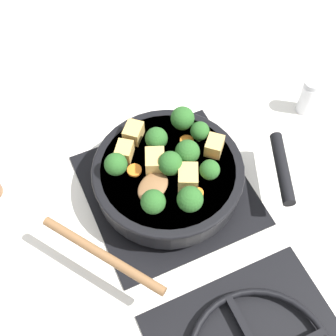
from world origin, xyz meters
TOP-DOWN VIEW (x-y plane):
  - ground_plane at (0.00, 0.00)m, footprint 2.40×2.40m
  - front_burner_grate at (0.00, 0.00)m, footprint 0.31×0.31m
  - skillet_pan at (-0.00, 0.00)m, footprint 0.38×0.30m
  - wooden_spoon at (0.12, 0.08)m, footprint 0.24×0.23m
  - tofu_cube_center_large at (0.02, -0.01)m, footprint 0.05×0.05m
  - tofu_cube_near_handle at (-0.10, -0.00)m, footprint 0.05×0.05m
  - tofu_cube_east_chunk at (0.06, -0.06)m, footprint 0.05×0.05m
  - tofu_cube_west_chunk at (0.03, -0.09)m, footprint 0.05×0.05m
  - tofu_cube_back_piece at (-0.02, 0.04)m, footprint 0.05×0.05m
  - broccoli_floret_near_spoon at (-0.08, -0.04)m, footprint 0.04×0.04m
  - broccoli_floret_center_top at (0.00, -0.05)m, footprint 0.04×0.04m
  - broccoli_floret_east_rim at (-0.04, -0.00)m, footprint 0.05×0.05m
  - broccoli_floret_west_rim at (0.00, 0.01)m, footprint 0.04×0.04m
  - broccoli_floret_north_edge at (-0.06, 0.05)m, footprint 0.04×0.04m
  - broccoli_floret_south_cluster at (0.09, -0.03)m, footprint 0.04×0.04m
  - broccoli_floret_mid_floret at (0.06, 0.07)m, footprint 0.04×0.04m
  - broccoli_floret_small_inner at (-0.06, -0.07)m, footprint 0.05×0.05m
  - broccoli_floret_tall_stem at (-0.00, 0.09)m, footprint 0.05×0.05m
  - carrot_slice_orange_thin at (-0.02, 0.07)m, footprint 0.02×0.02m
  - carrot_slice_near_center at (-0.06, -0.04)m, footprint 0.03×0.03m
  - carrot_slice_edge_slice at (-0.07, 0.03)m, footprint 0.03×0.03m
  - carrot_slice_under_broccoli at (0.06, -0.02)m, footprint 0.03×0.03m
  - salt_shaker at (-0.36, -0.06)m, footprint 0.04×0.04m

SIDE VIEW (x-z plane):
  - ground_plane at x=0.00m, z-range 0.00..0.00m
  - front_burner_grate at x=0.00m, z-range 0.00..0.03m
  - salt_shaker at x=-0.36m, z-range 0.00..0.09m
  - skillet_pan at x=0.00m, z-range 0.03..0.08m
  - carrot_slice_orange_thin at x=-0.02m, z-range 0.08..0.09m
  - carrot_slice_near_center at x=-0.06m, z-range 0.08..0.09m
  - carrot_slice_edge_slice at x=-0.07m, z-range 0.08..0.09m
  - carrot_slice_under_broccoli at x=0.06m, z-range 0.08..0.09m
  - wooden_spoon at x=0.12m, z-range 0.08..0.10m
  - tofu_cube_east_chunk at x=0.06m, z-range 0.08..0.11m
  - tofu_cube_near_handle at x=-0.10m, z-range 0.08..0.11m
  - tofu_cube_west_chunk at x=0.03m, z-range 0.08..0.11m
  - tofu_cube_center_large at x=0.02m, z-range 0.08..0.12m
  - tofu_cube_back_piece at x=-0.02m, z-range 0.08..0.12m
  - broccoli_floret_near_spoon at x=-0.08m, z-range 0.08..0.13m
  - broccoli_floret_north_edge at x=-0.06m, z-range 0.08..0.13m
  - broccoli_floret_south_cluster at x=0.09m, z-range 0.08..0.13m
  - broccoli_floret_center_top at x=0.00m, z-range 0.08..0.13m
  - broccoli_floret_mid_floret at x=0.06m, z-range 0.08..0.13m
  - broccoli_floret_west_rim at x=0.00m, z-range 0.08..0.13m
  - broccoli_floret_east_rim at x=-0.04m, z-range 0.08..0.14m
  - broccoli_floret_small_inner at x=-0.06m, z-range 0.08..0.14m
  - broccoli_floret_tall_stem at x=0.00m, z-range 0.08..0.14m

